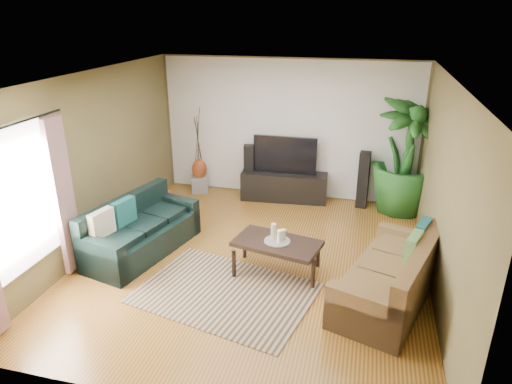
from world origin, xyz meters
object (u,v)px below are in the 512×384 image
(speaker_right, at_px, (363,180))
(side_table, at_px, (151,208))
(sofa_right, at_px, (389,271))
(tv_stand, at_px, (284,186))
(speaker_left, at_px, (249,171))
(sofa_left, at_px, (142,227))
(vase, at_px, (199,169))
(potted_plant, at_px, (406,156))
(television, at_px, (285,155))
(pedestal, at_px, (200,184))
(coffee_table, at_px, (277,257))

(speaker_right, relative_size, side_table, 1.90)
(speaker_right, bearing_deg, sofa_right, -76.11)
(tv_stand, height_order, speaker_right, speaker_right)
(sofa_right, bearing_deg, speaker_left, -120.02)
(sofa_right, bearing_deg, side_table, -90.35)
(sofa_left, height_order, speaker_left, speaker_left)
(sofa_right, bearing_deg, sofa_left, -77.50)
(sofa_left, bearing_deg, vase, 14.46)
(potted_plant, bearing_deg, television, 180.00)
(tv_stand, height_order, pedestal, tv_stand)
(potted_plant, bearing_deg, pedestal, -179.83)
(speaker_left, xyz_separation_m, speaker_right, (2.22, 0.00, 0.02))
(television, height_order, side_table, television)
(sofa_right, relative_size, pedestal, 6.07)
(sofa_right, relative_size, side_table, 3.52)
(sofa_right, height_order, speaker_left, speaker_left)
(sofa_left, relative_size, vase, 4.54)
(tv_stand, xyz_separation_m, pedestal, (-1.76, -0.01, -0.11))
(sofa_right, xyz_separation_m, speaker_right, (-0.43, 2.98, 0.12))
(tv_stand, bearing_deg, vase, 175.81)
(speaker_left, bearing_deg, sofa_right, -60.73)
(sofa_left, distance_m, speaker_right, 4.14)
(television, distance_m, pedestal, 1.91)
(coffee_table, relative_size, side_table, 2.09)
(tv_stand, relative_size, speaker_right, 1.54)
(tv_stand, relative_size, pedestal, 5.05)
(sofa_right, distance_m, television, 3.58)
(vase, height_order, side_table, vase)
(television, xyz_separation_m, pedestal, (-1.76, -0.01, -0.75))
(potted_plant, height_order, pedestal, potted_plant)
(coffee_table, height_order, tv_stand, tv_stand)
(coffee_table, bearing_deg, side_table, 169.15)
(sofa_right, xyz_separation_m, potted_plant, (0.27, 2.98, 0.64))
(pedestal, bearing_deg, tv_stand, 0.39)
(sofa_left, xyz_separation_m, sofa_right, (3.65, -0.38, 0.00))
(television, distance_m, speaker_left, 0.82)
(potted_plant, bearing_deg, sofa_right, -95.24)
(potted_plant, height_order, side_table, potted_plant)
(pedestal, distance_m, vase, 0.32)
(speaker_left, bearing_deg, sofa_left, -123.33)
(sofa_right, height_order, vase, sofa_right)
(side_table, bearing_deg, television, 38.30)
(speaker_left, height_order, pedestal, speaker_left)
(sofa_right, distance_m, vase, 4.73)
(vase, bearing_deg, television, 0.39)
(sofa_right, relative_size, television, 1.64)
(sofa_left, height_order, side_table, sofa_left)
(speaker_right, height_order, side_table, speaker_right)
(speaker_right, height_order, pedestal, speaker_right)
(coffee_table, xyz_separation_m, side_table, (-2.46, 1.05, 0.04))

